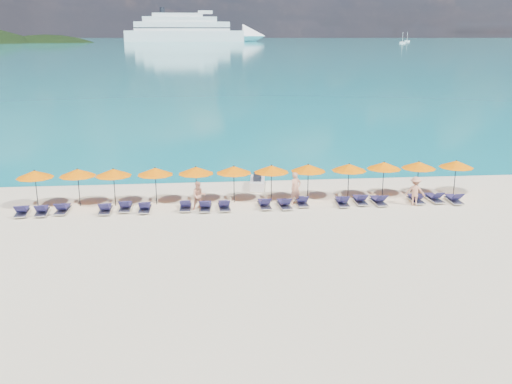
{
  "coord_description": "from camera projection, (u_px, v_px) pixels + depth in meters",
  "views": [
    {
      "loc": [
        -3.01,
        -27.6,
        9.84
      ],
      "look_at": [
        0.0,
        3.0,
        1.2
      ],
      "focal_mm": 40.0,
      "sensor_mm": 36.0,
      "label": 1
    }
  ],
  "objects": [
    {
      "name": "lounger_7",
      "position": [
        205.0,
        206.0,
        32.62
      ],
      "size": [
        0.78,
        1.75,
        0.66
      ],
      "rotation": [
        0.0,
        0.0,
        -0.1
      ],
      "color": "silver",
      "rests_on": "ground"
    },
    {
      "name": "umbrella_1",
      "position": [
        77.0,
        173.0,
        32.91
      ],
      "size": [
        2.1,
        2.1,
        2.28
      ],
      "color": "black",
      "rests_on": "ground"
    },
    {
      "name": "sailboat_far",
      "position": [
        402.0,
        42.0,
        522.77
      ],
      "size": [
        5.38,
        1.79,
        9.87
      ],
      "color": "white",
      "rests_on": "ground"
    },
    {
      "name": "lounger_8",
      "position": [
        224.0,
        206.0,
        32.73
      ],
      "size": [
        0.7,
        1.73,
        0.66
      ],
      "rotation": [
        0.0,
        0.0,
        0.05
      ],
      "color": "silver",
      "rests_on": "ground"
    },
    {
      "name": "lounger_3",
      "position": [
        105.0,
        209.0,
        32.13
      ],
      "size": [
        0.65,
        1.71,
        0.66
      ],
      "rotation": [
        0.0,
        0.0,
        0.02
      ],
      "color": "silver",
      "rests_on": "ground"
    },
    {
      "name": "beachgoer_a",
      "position": [
        296.0,
        189.0,
        33.47
      ],
      "size": [
        0.85,
        0.75,
        1.96
      ],
      "primitive_type": "imported",
      "rotation": [
        0.0,
        0.0,
        0.5
      ],
      "color": "tan",
      "rests_on": "ground"
    },
    {
      "name": "lounger_14",
      "position": [
        379.0,
        200.0,
        33.72
      ],
      "size": [
        0.72,
        1.73,
        0.66
      ],
      "rotation": [
        0.0,
        0.0,
        0.06
      ],
      "color": "silver",
      "rests_on": "ground"
    },
    {
      "name": "lounger_15",
      "position": [
        416.0,
        199.0,
        34.09
      ],
      "size": [
        0.63,
        1.7,
        0.66
      ],
      "rotation": [
        0.0,
        0.0,
        -0.01
      ],
      "color": "silver",
      "rests_on": "ground"
    },
    {
      "name": "umbrella_8",
      "position": [
        349.0,
        167.0,
        34.22
      ],
      "size": [
        2.1,
        2.1,
        2.28
      ],
      "color": "black",
      "rests_on": "ground"
    },
    {
      "name": "beachgoer_b",
      "position": [
        199.0,
        196.0,
        32.51
      ],
      "size": [
        0.85,
        0.54,
        1.67
      ],
      "primitive_type": "imported",
      "rotation": [
        0.0,
        0.0,
        0.1
      ],
      "color": "tan",
      "rests_on": "ground"
    },
    {
      "name": "sea",
      "position": [
        201.0,
        41.0,
        661.73
      ],
      "size": [
        1600.0,
        1300.0,
        0.01
      ],
      "primitive_type": "cube",
      "color": "#1FA9B2",
      "rests_on": "ground"
    },
    {
      "name": "umbrella_10",
      "position": [
        419.0,
        165.0,
        34.78
      ],
      "size": [
        2.1,
        2.1,
        2.28
      ],
      "color": "black",
      "rests_on": "ground"
    },
    {
      "name": "lounger_1",
      "position": [
        42.0,
        211.0,
        31.81
      ],
      "size": [
        0.79,
        1.75,
        0.66
      ],
      "rotation": [
        0.0,
        0.0,
        0.1
      ],
      "color": "silver",
      "rests_on": "ground"
    },
    {
      "name": "sailboat_near",
      "position": [
        407.0,
        41.0,
        603.34
      ],
      "size": [
        5.53,
        1.84,
        10.13
      ],
      "color": "white",
      "rests_on": "ground"
    },
    {
      "name": "lounger_6",
      "position": [
        185.0,
        206.0,
        32.68
      ],
      "size": [
        0.67,
        1.72,
        0.66
      ],
      "rotation": [
        0.0,
        0.0,
        -0.03
      ],
      "color": "silver",
      "rests_on": "ground"
    },
    {
      "name": "lounger_16",
      "position": [
        434.0,
        198.0,
        34.28
      ],
      "size": [
        0.71,
        1.73,
        0.66
      ],
      "rotation": [
        0.0,
        0.0,
        0.05
      ],
      "color": "silver",
      "rests_on": "ground"
    },
    {
      "name": "lounger_9",
      "position": [
        264.0,
        204.0,
        33.05
      ],
      "size": [
        0.72,
        1.73,
        0.66
      ],
      "rotation": [
        0.0,
        0.0,
        0.06
      ],
      "color": "silver",
      "rests_on": "ground"
    },
    {
      "name": "lounger_17",
      "position": [
        454.0,
        199.0,
        34.04
      ],
      "size": [
        0.68,
        1.72,
        0.66
      ],
      "rotation": [
        0.0,
        0.0,
        -0.03
      ],
      "color": "silver",
      "rests_on": "ground"
    },
    {
      "name": "umbrella_11",
      "position": [
        456.0,
        164.0,
        35.05
      ],
      "size": [
        2.1,
        2.1,
        2.28
      ],
      "color": "black",
      "rests_on": "ground"
    },
    {
      "name": "lounger_10",
      "position": [
        284.0,
        204.0,
        33.06
      ],
      "size": [
        0.77,
        1.75,
        0.66
      ],
      "rotation": [
        0.0,
        0.0,
        0.09
      ],
      "color": "silver",
      "rests_on": "ground"
    },
    {
      "name": "cruise_ship",
      "position": [
        197.0,
        31.0,
        611.59
      ],
      "size": [
        152.02,
        31.57,
        42.04
      ],
      "rotation": [
        0.0,
        0.0,
        0.05
      ],
      "color": "white",
      "rests_on": "ground"
    },
    {
      "name": "umbrella_5",
      "position": [
        234.0,
        170.0,
        33.63
      ],
      "size": [
        2.1,
        2.1,
        2.28
      ],
      "color": "black",
      "rests_on": "ground"
    },
    {
      "name": "headland_small",
      "position": [
        49.0,
        79.0,
        561.25
      ],
      "size": [
        162.0,
        126.0,
        85.5
      ],
      "color": "black",
      "rests_on": "ground"
    },
    {
      "name": "umbrella_4",
      "position": [
        196.0,
        170.0,
        33.47
      ],
      "size": [
        2.1,
        2.1,
        2.28
      ],
      "color": "black",
      "rests_on": "ground"
    },
    {
      "name": "beachgoer_c",
      "position": [
        415.0,
        191.0,
        33.32
      ],
      "size": [
        1.24,
        0.96,
        1.74
      ],
      "primitive_type": "imported",
      "rotation": [
        0.0,
        0.0,
        2.7
      ],
      "color": "tan",
      "rests_on": "ground"
    },
    {
      "name": "umbrella_6",
      "position": [
        271.0,
        169.0,
        33.81
      ],
      "size": [
        2.1,
        2.1,
        2.28
      ],
      "color": "black",
      "rests_on": "ground"
    },
    {
      "name": "lounger_12",
      "position": [
        342.0,
        201.0,
        33.51
      ],
      "size": [
        0.69,
        1.72,
        0.66
      ],
      "rotation": [
        0.0,
        0.0,
        -0.04
      ],
      "color": "silver",
      "rests_on": "ground"
    },
    {
      "name": "umbrella_3",
      "position": [
        155.0,
        171.0,
        33.22
      ],
      "size": [
        2.1,
        2.1,
        2.28
      ],
      "color": "black",
      "rests_on": "ground"
    },
    {
      "name": "jetski",
      "position": [
        257.0,
        182.0,
        37.28
      ],
      "size": [
        1.23,
        2.55,
        0.87
      ],
      "rotation": [
        0.0,
        0.0,
        -0.13
      ],
      "color": "silver",
      "rests_on": "ground"
    },
    {
      "name": "umbrella_0",
      "position": [
        35.0,
        174.0,
        32.55
      ],
      "size": [
        2.1,
        2.1,
        2.28
      ],
      "color": "black",
      "rests_on": "ground"
    },
    {
      "name": "ground",
      "position": [
        262.0,
        230.0,
        29.39
      ],
      "size": [
        1400.0,
        1400.0,
        0.0
      ],
      "primitive_type": "plane",
      "color": "beige"
    },
    {
      "name": "umbrella_2",
      "position": [
        113.0,
        172.0,
        32.95
      ],
      "size": [
        2.1,
        2.1,
        2.28
      ],
      "color": "black",
      "rests_on": "ground"
    },
    {
      "name": "umbrella_9",
      "position": [
        384.0,
        166.0,
        34.66
      ],
      "size": [
        2.1,
        2.1,
        2.28
      ],
      "color": "black",
      "rests_on": "ground"
    },
    {
      "name": "lounger_2",
      "position": [
        63.0,
        209.0,
        32.12
      ],
      "size": [
        0.67,
        1.72,
        0.66
      ],
      "rotation": [
        0.0,
        0.0,
        -0.03
      ],
      "color": "silver",
      "rests_on": "ground"
    },
    {
      "name": "umbrella_7",
      "position": [
        308.0,
        168.0,
        34.06
      ],
      "size": [
        2.1,
        2.1,
        2.28
      ],
      "color": "black",
      "rests_on": "ground"
    },
    {
      "name": "lounger_5",
      "position": [
        145.0,
        207.0,
        32.37
      ],
      "size": [
        0.64,
        1.71,
        0.66
      ],
      "rotation": [
        0.0,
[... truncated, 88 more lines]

